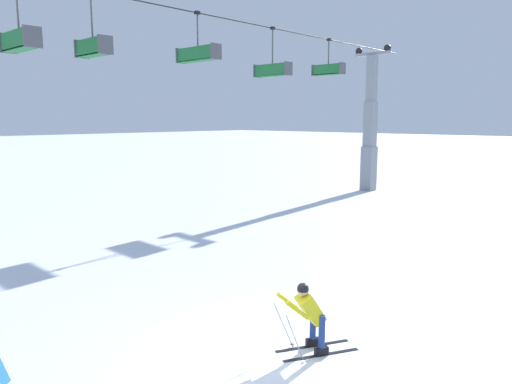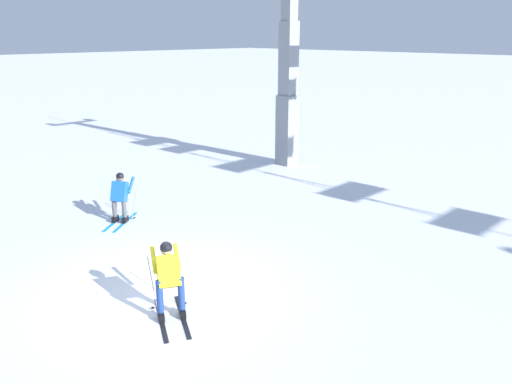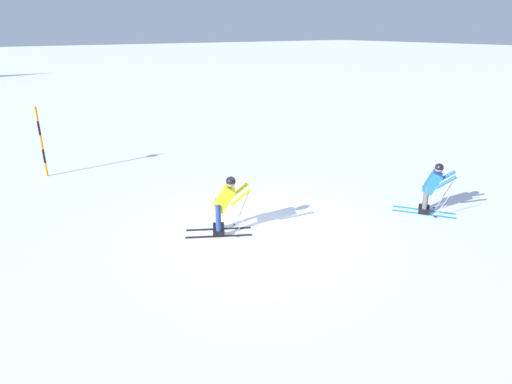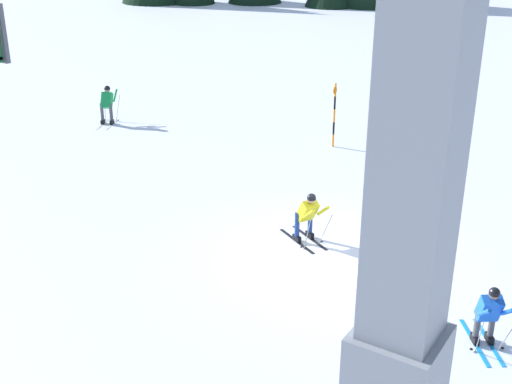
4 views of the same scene
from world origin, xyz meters
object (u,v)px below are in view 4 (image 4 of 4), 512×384
trail_marker_pole (334,113)px  skier_distant_uphill (107,102)px  skier_distant_downhill (489,312)px  skier_carving_main (308,214)px

trail_marker_pole → skier_distant_uphill: trail_marker_pole is taller
trail_marker_pole → skier_distant_uphill: bearing=14.5°
skier_distant_downhill → skier_distant_uphill: bearing=-22.1°
skier_carving_main → skier_distant_downhill: skier_carving_main is taller
skier_distant_uphill → skier_carving_main: bearing=157.6°
skier_carving_main → skier_distant_uphill: 12.93m
trail_marker_pole → skier_carving_main: bearing=111.7°
skier_distant_uphill → skier_distant_downhill: skier_distant_uphill is taller
skier_carving_main → skier_distant_uphill: skier_distant_uphill is taller
skier_carving_main → skier_distant_downhill: bearing=158.5°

